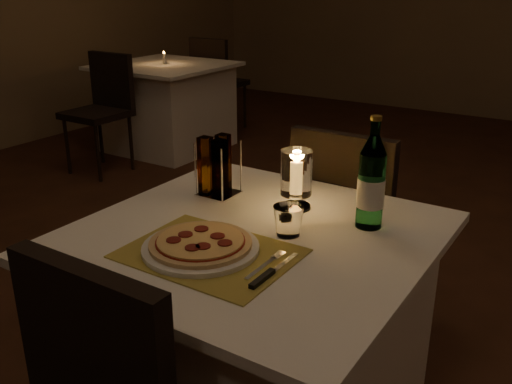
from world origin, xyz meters
The scene contains 15 objects.
main_table centered at (-0.28, -0.21, 0.37)m, with size 1.00×1.00×0.74m.
chair_far centered at (-0.28, 0.50, 0.55)m, with size 0.42×0.42×0.90m.
placemat centered at (-0.30, -0.39, 0.74)m, with size 0.45×0.34×0.00m, color #B19B3D.
plate centered at (-0.33, -0.39, 0.75)m, with size 0.32×0.32×0.01m, color white.
pizza centered at (-0.33, -0.39, 0.77)m, with size 0.28×0.28×0.02m.
fork centered at (-0.14, -0.36, 0.75)m, with size 0.02×0.18×0.00m.
knife centered at (-0.10, -0.42, 0.75)m, with size 0.02×0.22×0.01m.
tumbler centered at (-0.19, -0.17, 0.78)m, with size 0.09×0.09×0.09m, color white, non-canonical shape.
water_bottle centered at (-0.02, 0.01, 0.88)m, with size 0.08×0.08×0.34m.
hurricane_candle centered at (-0.27, 0.02, 0.85)m, with size 0.10×0.10×0.19m.
cruet_caddy centered at (-0.55, -0.02, 0.84)m, with size 0.12×0.12×0.21m.
neighbor_table_left centered at (-2.79, 2.24, 0.37)m, with size 1.00×1.00×0.74m.
neighbor_chair_la centered at (-2.79, 1.53, 0.55)m, with size 0.42×0.42×0.90m.
neighbor_chair_lb centered at (-2.79, 2.95, 0.55)m, with size 0.42×0.42×0.90m.
neighbor_candle_left centered at (-2.79, 2.24, 0.79)m, with size 0.03×0.03×0.11m.
Camera 1 is at (0.55, -1.48, 1.44)m, focal length 40.00 mm.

